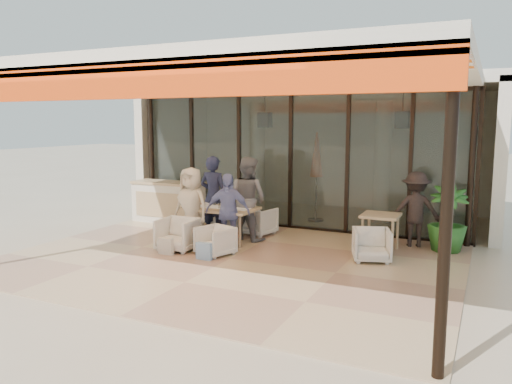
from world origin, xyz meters
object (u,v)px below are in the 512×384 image
standing_woman (415,210)px  potted_palm (448,219)px  host_counter (168,202)px  diner_periwinkle (228,212)px  chair_near_right (215,240)px  side_table (381,220)px  chair_near_left (178,233)px  diner_cream (191,207)px  chair_far_left (225,219)px  dining_table (220,210)px  diner_navy (214,196)px  diner_grey (248,199)px  chair_far_right (258,220)px  side_chair (372,244)px

standing_woman → potted_palm: size_ratio=1.17×
host_counter → diner_periwinkle: 3.07m
diner_periwinkle → chair_near_right: bearing=-104.5°
diner_periwinkle → host_counter: bearing=132.8°
host_counter → standing_woman: standing_woman is taller
side_table → host_counter: bearing=174.2°
chair_near_left → diner_periwinkle: (0.84, 0.50, 0.40)m
diner_cream → side_table: bearing=21.2°
potted_palm → chair_near_left: bearing=-155.8°
chair_far_left → standing_woman: (4.14, 0.39, 0.47)m
dining_table → potted_palm: potted_palm is taller
host_counter → diner_navy: diner_navy is taller
diner_navy → chair_near_right: bearing=120.9°
diner_cream → diner_periwinkle: diner_cream is taller
chair_near_right → diner_navy: bearing=140.7°
chair_near_right → diner_grey: size_ratio=0.35×
diner_periwinkle → potted_palm: diner_periwinkle is taller
diner_grey → chair_near_left: bearing=72.5°
chair_near_right → side_table: (2.76, 1.62, 0.33)m
diner_navy → diner_periwinkle: 1.24m
chair_far_left → standing_woman: bearing=179.5°
host_counter → potted_palm: (6.51, -0.01, 0.12)m
host_counter → diner_periwinkle: size_ratio=1.22×
chair_near_left → diner_periwinkle: 1.06m
chair_far_right → side_chair: 2.95m
chair_far_right → potted_palm: (3.93, 0.25, 0.31)m
chair_far_left → chair_far_right: 0.84m
host_counter → diner_navy: (1.74, -0.76, 0.36)m
side_table → diner_navy: bearing=-176.6°
chair_near_right → diner_periwinkle: 0.67m
dining_table → standing_woman: 3.96m
standing_woman → chair_near_right: bearing=20.7°
chair_near_left → standing_woman: bearing=25.8°
host_counter → diner_cream: 2.42m
chair_near_right → side_chair: size_ratio=0.93×
chair_near_right → diner_grey: bearing=109.7°
standing_woman → host_counter: bearing=-12.7°
chair_near_left → chair_far_right: bearing=63.1°
chair_far_left → chair_far_right: (0.84, 0.00, 0.05)m
diner_grey → side_chair: (2.76, -0.53, -0.56)m
chair_near_right → side_table: side_table is taller
diner_periwinkle → standing_woman: 3.76m
diner_grey → chair_near_right: bearing=103.4°
diner_cream → potted_palm: (4.77, 1.65, -0.15)m
diner_cream → side_chair: diner_cream is taller
dining_table → standing_woman: standing_woman is taller
standing_woman → side_table: bearing=36.9°
diner_grey → diner_periwinkle: (0.00, -0.90, -0.13)m
chair_near_right → diner_navy: size_ratio=0.35×
diner_navy → diner_cream: bearing=89.9°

